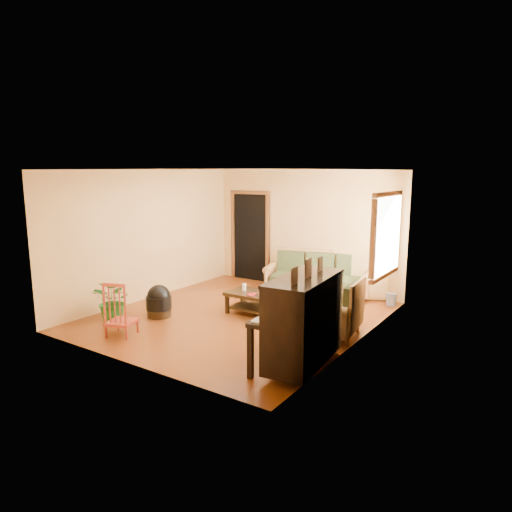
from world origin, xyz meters
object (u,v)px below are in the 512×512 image
Objects in this scene: armchair at (333,307)px; potted_plant at (114,301)px; ceramic_crock at (391,299)px; piano at (304,323)px; coffee_table at (257,304)px; sofa at (318,274)px; footstool at (159,305)px; red_chair at (121,308)px.

armchair reaches higher than potted_plant.
ceramic_crock is at bearing 44.30° from potted_plant.
coffee_table is at bearing 133.12° from piano.
piano reaches higher than potted_plant.
ceramic_crock is at bearing -12.17° from sofa.
potted_plant is (-1.86, -1.69, 0.16)m from coffee_table.
footstool reaches higher than ceramic_crock.
potted_plant is (-2.19, -3.51, -0.10)m from sofa.
footstool is 1.06m from red_chair.
ceramic_crock is (0.08, 3.51, -0.50)m from piano.
sofa is at bearing 107.83° from piano.
armchair is 0.67× the size of piano.
coffee_table is at bearing -116.52° from sofa.
ceramic_crock is (1.86, 1.94, -0.08)m from coffee_table.
piano reaches higher than footstool.
coffee_table is (-0.32, -1.82, -0.26)m from sofa.
ceramic_crock is at bearing 46.27° from coffee_table.
sofa is 3.70m from piano.
sofa is 3.38m from footstool.
piano is 5.69× the size of ceramic_crock.
footstool is at bearing -137.33° from sofa.
potted_plant is (-0.67, 0.39, -0.08)m from red_chair.
piano is at bearing -10.40° from red_chair.
sofa reaches higher than red_chair.
piano reaches higher than armchair.
sofa is 2.39m from armchair.
armchair is at bearing -97.11° from ceramic_crock.
potted_plant is at bearing -138.41° from sofa.
red_chair is (-1.20, -2.09, 0.24)m from coffee_table.
piano reaches higher than coffee_table.
footstool is (-1.72, -2.89, -0.25)m from sofa.
red_chair is (-2.78, -1.88, -0.03)m from armchair.
coffee_table is 1.52× the size of potted_plant.
potted_plant is at bearing 129.25° from red_chair.
ceramic_crock is (3.26, 3.01, -0.09)m from footstool.
piano is at bearing -41.46° from coffee_table.
potted_plant reaches higher than coffee_table.
sofa is 1.53× the size of piano.
coffee_table is at bearing -133.73° from ceramic_crock.
coffee_table is 1.26× the size of red_chair.
piano is 3.25m from footstool.
piano reaches higher than ceramic_crock.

